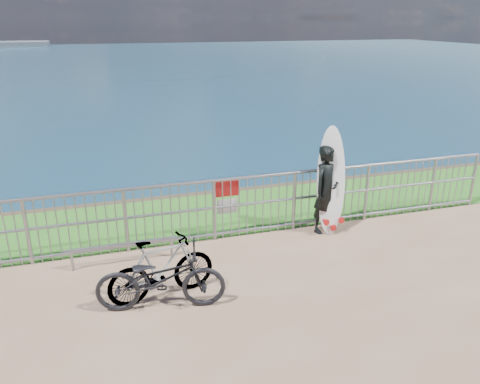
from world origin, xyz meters
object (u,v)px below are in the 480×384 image
object	(u,v)px
bicycle_near	(161,278)
bicycle_far	(162,268)
surfer	(326,190)
surfboard	(331,185)

from	to	relation	value
bicycle_near	bicycle_far	size ratio (longest dim) A/B	1.13
surfer	bicycle_far	xyz separation A→B (m)	(-3.16, -1.32, -0.35)
surfboard	bicycle_far	distance (m)	3.50
bicycle_near	bicycle_far	world-z (taller)	bicycle_far
surfboard	bicycle_far	size ratio (longest dim) A/B	1.28
surfer	bicycle_far	distance (m)	3.44
surfboard	bicycle_far	bearing A→B (deg)	-158.23
surfer	surfboard	size ratio (longest dim) A/B	0.83
bicycle_far	surfboard	bearing A→B (deg)	-79.06
surfboard	surfer	bearing A→B (deg)	152.57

